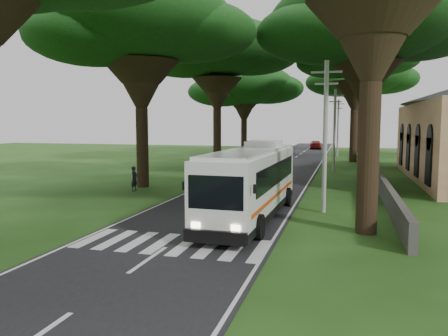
% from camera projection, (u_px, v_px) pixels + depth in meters
% --- Properties ---
extents(ground, '(140.00, 140.00, 0.00)m').
position_uv_depth(ground, '(188.00, 232.00, 19.09)').
color(ground, '#204012').
rests_on(ground, ground).
extents(road, '(8.00, 120.00, 0.04)m').
position_uv_depth(road, '(276.00, 171.00, 43.05)').
color(road, black).
rests_on(road, ground).
extents(crosswalk, '(8.00, 3.00, 0.01)m').
position_uv_depth(crosswalk, '(170.00, 245.00, 17.17)').
color(crosswalk, silver).
rests_on(crosswalk, ground).
extents(property_wall, '(0.35, 50.00, 1.20)m').
position_uv_depth(property_wall, '(373.00, 169.00, 39.63)').
color(property_wall, '#383533').
rests_on(property_wall, ground).
extents(pole_near, '(1.60, 0.24, 8.00)m').
position_uv_depth(pole_near, '(325.00, 134.00, 22.94)').
color(pole_near, gray).
rests_on(pole_near, ground).
extents(pole_mid, '(1.60, 0.24, 8.00)m').
position_uv_depth(pole_mid, '(334.00, 129.00, 42.11)').
color(pole_mid, gray).
rests_on(pole_mid, ground).
extents(pole_far, '(1.60, 0.24, 8.00)m').
position_uv_depth(pole_far, '(338.00, 127.00, 61.28)').
color(pole_far, gray).
rests_on(pole_far, ground).
extents(tree_l_mida, '(13.74, 13.74, 14.88)m').
position_uv_depth(tree_l_mida, '(140.00, 25.00, 31.49)').
color(tree_l_mida, black).
rests_on(tree_l_mida, ground).
extents(tree_l_midb, '(15.12, 15.12, 16.30)m').
position_uv_depth(tree_l_midb, '(217.00, 49.00, 48.49)').
color(tree_l_midb, black).
rests_on(tree_l_midb, ground).
extents(tree_l_far, '(14.78, 14.78, 13.68)m').
position_uv_depth(tree_l_far, '(244.00, 85.00, 66.27)').
color(tree_l_far, black).
rests_on(tree_l_far, ground).
extents(tree_r_mida, '(15.68, 15.68, 16.18)m').
position_uv_depth(tree_r_mida, '(368.00, 23.00, 34.81)').
color(tree_r_mida, black).
rests_on(tree_r_mida, ground).
extents(tree_r_midb, '(12.61, 12.61, 15.74)m').
position_uv_depth(tree_r_midb, '(356.00, 55.00, 52.18)').
color(tree_r_midb, black).
rests_on(tree_r_midb, ground).
extents(tree_r_far, '(15.21, 15.21, 15.50)m').
position_uv_depth(tree_r_far, '(360.00, 76.00, 69.24)').
color(tree_r_far, black).
rests_on(tree_r_far, ground).
extents(coach_bus, '(2.99, 11.85, 3.48)m').
position_uv_depth(coach_bus, '(252.00, 181.00, 21.82)').
color(coach_bus, silver).
rests_on(coach_bus, ground).
extents(distant_car_a, '(1.67, 4.09, 1.39)m').
position_uv_depth(distant_car_a, '(275.00, 154.00, 56.32)').
color(distant_car_a, '#A2A1A6').
rests_on(distant_car_a, road).
extents(distant_car_b, '(1.35, 3.74, 1.23)m').
position_uv_depth(distant_car_b, '(289.00, 150.00, 66.71)').
color(distant_car_b, navy).
rests_on(distant_car_b, road).
extents(distant_car_c, '(2.47, 5.27, 1.49)m').
position_uv_depth(distant_car_c, '(316.00, 145.00, 79.62)').
color(distant_car_c, maroon).
rests_on(distant_car_c, road).
extents(pedestrian, '(0.45, 0.66, 1.75)m').
position_uv_depth(pedestrian, '(134.00, 179.00, 30.53)').
color(pedestrian, black).
rests_on(pedestrian, ground).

